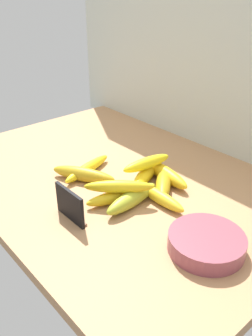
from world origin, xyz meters
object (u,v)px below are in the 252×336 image
(banana_3, at_px, (88,168))
(banana_7, at_px, (83,174))
(banana_6, at_px, (161,197))
(banana_2, at_px, (119,196))
(banana_4, at_px, (164,173))
(banana_9, at_px, (119,187))
(chalkboard_sign, at_px, (70,206))
(banana_1, at_px, (132,198))
(banana_0, at_px, (146,173))
(banana_8, at_px, (147,163))
(banana_5, at_px, (163,184))
(fruit_bowl, at_px, (206,243))

(banana_3, height_order, banana_7, banana_7)
(banana_6, bearing_deg, banana_2, -133.03)
(banana_4, bearing_deg, banana_9, -87.35)
(chalkboard_sign, xyz_separation_m, banana_4, (0.02, 0.32, -0.02))
(banana_3, bearing_deg, banana_7, -50.15)
(chalkboard_sign, xyz_separation_m, banana_1, (0.05, 0.15, -0.02))
(banana_7, bearing_deg, chalkboard_sign, -44.51)
(banana_0, xyz_separation_m, banana_8, (0.00, -0.00, 0.04))
(banana_5, relative_size, banana_7, 0.87)
(fruit_bowl, height_order, banana_4, banana_4)
(banana_6, bearing_deg, chalkboard_sign, -113.15)
(banana_2, relative_size, banana_3, 0.93)
(fruit_bowl, height_order, banana_5, banana_5)
(fruit_bowl, xyz_separation_m, banana_8, (-0.30, 0.11, 0.04))
(chalkboard_sign, bearing_deg, banana_9, 79.11)
(fruit_bowl, distance_m, banana_0, 0.33)
(banana_5, height_order, banana_9, banana_9)
(chalkboard_sign, distance_m, banana_2, 0.14)
(banana_1, xyz_separation_m, banana_6, (0.04, 0.07, -0.00))
(banana_3, xyz_separation_m, banana_5, (0.22, 0.10, 0.00))
(banana_9, bearing_deg, banana_6, 51.75)
(banana_0, distance_m, banana_9, 0.15)
(banana_0, bearing_deg, chalkboard_sign, -86.30)
(chalkboard_sign, relative_size, banana_3, 0.55)
(chalkboard_sign, xyz_separation_m, banana_7, (-0.13, 0.13, -0.02))
(banana_0, relative_size, banana_8, 1.18)
(banana_0, xyz_separation_m, banana_2, (0.04, -0.14, -0.00))
(banana_1, xyz_separation_m, banana_8, (-0.07, 0.12, 0.04))
(banana_1, distance_m, banana_3, 0.22)
(banana_1, distance_m, banana_7, 0.19)
(banana_7, bearing_deg, banana_6, 21.62)
(chalkboard_sign, xyz_separation_m, banana_6, (0.10, 0.22, -0.02))
(banana_7, xyz_separation_m, banana_8, (0.12, 0.14, 0.04))
(banana_1, bearing_deg, fruit_bowl, 1.49)
(banana_4, bearing_deg, banana_7, -129.47)
(banana_5, height_order, banana_8, banana_8)
(chalkboard_sign, distance_m, banana_5, 0.28)
(banana_3, relative_size, banana_9, 1.09)
(banana_2, relative_size, banana_5, 1.09)
(banana_8, bearing_deg, chalkboard_sign, -87.17)
(banana_1, bearing_deg, banana_7, -173.06)
(fruit_bowl, distance_m, banana_3, 0.45)
(banana_0, xyz_separation_m, banana_1, (0.07, -0.12, 0.00))
(fruit_bowl, xyz_separation_m, banana_9, (-0.26, -0.03, 0.03))
(banana_8, xyz_separation_m, banana_9, (0.04, -0.14, -0.01))
(banana_4, height_order, banana_8, banana_8)
(chalkboard_sign, bearing_deg, banana_6, 66.85)
(banana_1, relative_size, banana_5, 1.08)
(chalkboard_sign, xyz_separation_m, banana_0, (-0.02, 0.28, -0.02))
(banana_3, relative_size, banana_8, 1.23)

